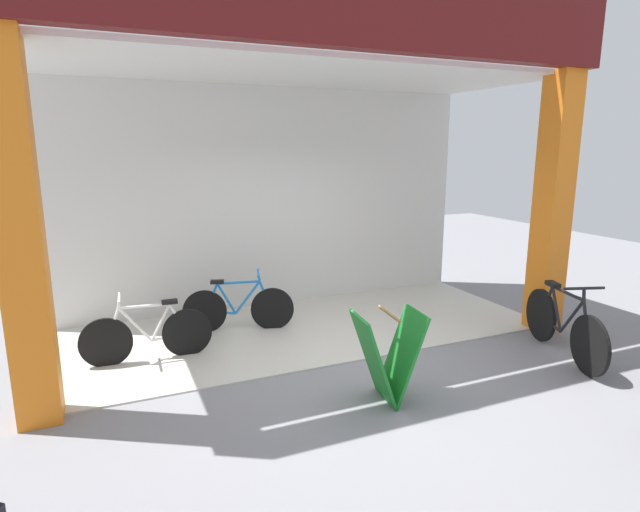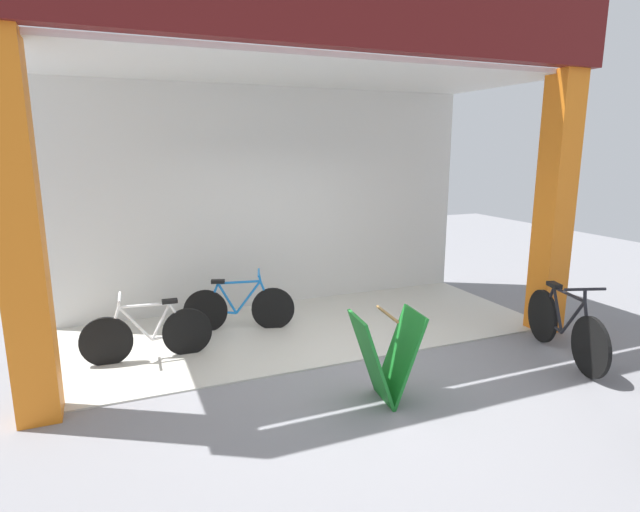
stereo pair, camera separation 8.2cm
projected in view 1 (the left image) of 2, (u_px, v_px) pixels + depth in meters
ground_plane at (342, 364)px, 5.83m from camera, size 20.91×20.91×0.00m
shop_facade at (298, 159)px, 6.59m from camera, size 6.65×2.88×4.27m
bicycle_inside_0 at (238, 308)px, 6.84m from camera, size 1.44×0.50×0.82m
bicycle_inside_1 at (148, 335)px, 5.86m from camera, size 1.47×0.40×0.81m
bicycle_parked_0 at (563, 326)px, 6.01m from camera, size 0.61×1.64×0.94m
sandwich_board_sign at (388, 357)px, 4.92m from camera, size 0.69×0.55×0.91m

